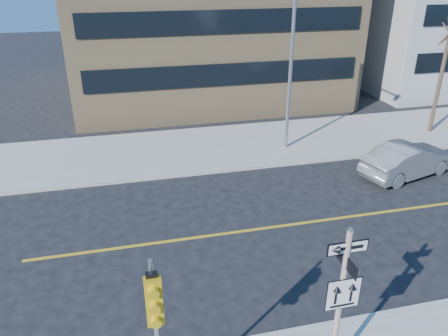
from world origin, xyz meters
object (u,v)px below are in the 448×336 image
object	(u,v)px
sign_pole	(341,298)
streetlight_a	(293,60)
traffic_signal	(155,313)
parked_car_b	(409,160)

from	to	relation	value
sign_pole	streetlight_a	size ratio (longest dim) A/B	0.51
sign_pole	traffic_signal	xyz separation A→B (m)	(-4.00, -0.15, 0.59)
traffic_signal	streetlight_a	world-z (taller)	streetlight_a
sign_pole	traffic_signal	bearing A→B (deg)	-177.89
streetlight_a	parked_car_b	bearing A→B (deg)	-42.26
sign_pole	parked_car_b	distance (m)	12.62
sign_pole	streetlight_a	xyz separation A→B (m)	(4.00, 13.27, 2.32)
sign_pole	parked_car_b	xyz separation A→B (m)	(8.40, 9.28, -1.65)
traffic_signal	parked_car_b	xyz separation A→B (m)	(12.40, 9.42, -2.24)
traffic_signal	streetlight_a	bearing A→B (deg)	59.20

